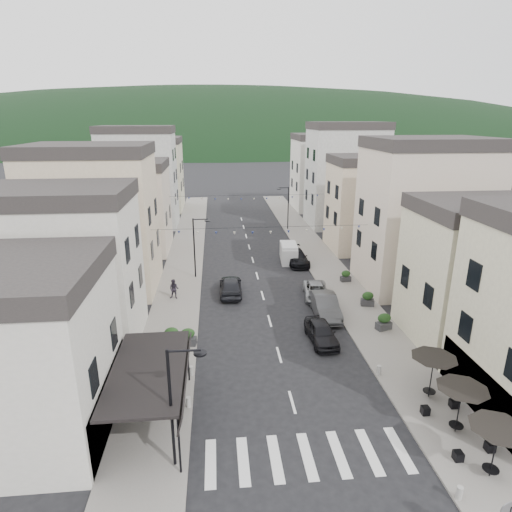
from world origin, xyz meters
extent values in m
plane|color=black|center=(0.00, 0.00, 0.00)|extent=(700.00, 700.00, 0.00)
cube|color=slate|center=(-7.50, 32.00, 0.06)|extent=(4.00, 76.00, 0.12)
cube|color=slate|center=(7.50, 32.00, 0.06)|extent=(4.00, 76.00, 0.12)
ellipsoid|color=black|center=(0.00, 300.00, 0.00)|extent=(640.00, 360.00, 70.00)
cube|color=black|center=(-7.50, 5.00, 3.20)|extent=(3.60, 7.50, 0.15)
cube|color=black|center=(-5.70, 5.00, 2.70)|extent=(0.34, 7.50, 0.99)
cylinder|color=black|center=(-5.80, 1.50, 1.60)|extent=(0.10, 0.10, 3.20)
cylinder|color=black|center=(-5.80, 8.50, 1.60)|extent=(0.10, 0.10, 3.20)
cube|color=beige|center=(-14.50, 14.00, 5.00)|extent=(10.00, 7.00, 10.00)
cube|color=#262323|center=(-14.50, 14.00, 10.50)|extent=(10.20, 7.14, 1.00)
cube|color=#C1AF90|center=(-14.50, 24.00, 6.00)|extent=(10.00, 8.00, 12.00)
cube|color=#262323|center=(-14.50, 24.00, 12.50)|extent=(10.20, 8.16, 1.00)
cube|color=#C3B29E|center=(-14.50, 36.00, 4.75)|extent=(10.00, 8.00, 9.50)
cube|color=#262323|center=(-14.50, 36.00, 10.00)|extent=(10.20, 8.16, 1.00)
cube|color=#9C9C98|center=(-14.50, 48.00, 6.50)|extent=(10.00, 7.00, 13.00)
cube|color=#262323|center=(-14.50, 48.00, 13.50)|extent=(10.20, 7.14, 1.00)
cube|color=#B3AC8E|center=(-14.50, 60.00, 5.50)|extent=(10.00, 9.00, 11.00)
cube|color=#262323|center=(-14.50, 60.00, 11.50)|extent=(10.20, 9.18, 1.00)
cube|color=#B3AC8E|center=(14.50, 12.00, 4.50)|extent=(10.00, 7.00, 9.00)
cube|color=#262323|center=(14.50, 12.00, 9.50)|extent=(10.20, 7.14, 1.00)
cube|color=#C3B29E|center=(14.50, 22.00, 6.25)|extent=(10.00, 8.00, 12.50)
cube|color=#262323|center=(14.50, 22.00, 13.00)|extent=(10.20, 8.16, 1.00)
cube|color=#C1AF90|center=(14.50, 34.00, 5.00)|extent=(10.00, 7.00, 10.00)
cube|color=#262323|center=(14.50, 34.00, 10.50)|extent=(10.20, 7.14, 1.00)
cube|color=#9C9C98|center=(14.50, 46.00, 6.75)|extent=(10.00, 8.00, 13.50)
cube|color=#262323|center=(14.50, 46.00, 14.00)|extent=(10.20, 8.16, 1.00)
cube|color=beige|center=(14.50, 58.00, 5.75)|extent=(10.00, 9.00, 11.50)
cube|color=#262323|center=(14.50, 58.00, 12.00)|extent=(10.20, 9.18, 1.00)
cylinder|color=black|center=(7.70, 0.00, 1.27)|extent=(0.06, 0.06, 2.30)
cone|color=black|center=(7.70, 0.00, 2.37)|extent=(2.50, 2.50, 0.55)
cylinder|color=black|center=(7.70, 0.00, 0.49)|extent=(0.70, 0.70, 0.04)
cylinder|color=black|center=(7.70, 2.80, 1.27)|extent=(0.06, 0.06, 2.30)
cone|color=black|center=(7.70, 2.80, 2.37)|extent=(2.50, 2.50, 0.55)
cylinder|color=black|center=(7.70, 2.80, 0.49)|extent=(0.70, 0.70, 0.04)
cylinder|color=black|center=(7.70, 5.60, 1.27)|extent=(0.06, 0.06, 2.30)
cone|color=black|center=(7.70, 5.60, 2.37)|extent=(2.50, 2.50, 0.55)
cylinder|color=black|center=(7.70, 5.60, 0.49)|extent=(0.70, 0.70, 0.04)
cylinder|color=black|center=(-6.10, 2.00, 3.00)|extent=(0.14, 0.14, 6.00)
cylinder|color=black|center=(-5.40, 2.00, 5.90)|extent=(1.40, 0.10, 0.10)
cylinder|color=black|center=(-4.75, 2.00, 5.75)|extent=(0.56, 0.56, 0.08)
cylinder|color=black|center=(-6.10, 26.00, 3.00)|extent=(0.14, 0.14, 6.00)
cylinder|color=black|center=(-5.40, 26.00, 5.90)|extent=(1.40, 0.10, 0.10)
cylinder|color=black|center=(-4.75, 26.00, 5.75)|extent=(0.56, 0.56, 0.08)
cylinder|color=black|center=(6.10, 44.00, 3.00)|extent=(0.14, 0.14, 6.00)
cylinder|color=black|center=(5.40, 44.00, 5.90)|extent=(1.40, 0.10, 0.10)
cylinder|color=black|center=(4.75, 44.00, 5.75)|extent=(0.56, 0.56, 0.08)
cylinder|color=slate|center=(5.80, -3.50, 2.35)|extent=(0.70, 0.04, 0.70)
cylinder|color=gray|center=(-5.70, 6.00, 0.42)|extent=(0.26, 0.26, 0.60)
cylinder|color=gray|center=(-5.70, 9.00, 0.42)|extent=(0.26, 0.26, 0.60)
cylinder|color=gray|center=(5.70, 8.00, 0.42)|extent=(0.26, 0.26, 0.60)
cylinder|color=gray|center=(5.70, -1.00, 0.42)|extent=(0.26, 0.26, 0.60)
cylinder|color=black|center=(0.00, 22.00, 6.00)|extent=(19.00, 0.02, 0.02)
cone|color=beige|center=(-8.71, 22.00, 5.81)|extent=(0.28, 0.28, 0.24)
cone|color=navy|center=(-7.12, 22.00, 5.73)|extent=(0.28, 0.28, 0.24)
cone|color=beige|center=(-5.54, 22.00, 5.65)|extent=(0.28, 0.28, 0.24)
cone|color=navy|center=(-3.96, 22.00, 5.58)|extent=(0.28, 0.28, 0.24)
cone|color=beige|center=(-2.38, 22.00, 5.54)|extent=(0.28, 0.28, 0.24)
cone|color=navy|center=(-0.79, 22.00, 5.51)|extent=(0.28, 0.28, 0.24)
cone|color=beige|center=(0.79, 22.00, 5.51)|extent=(0.28, 0.28, 0.24)
cone|color=navy|center=(2.38, 22.00, 5.54)|extent=(0.28, 0.28, 0.24)
cone|color=beige|center=(3.96, 22.00, 5.58)|extent=(0.28, 0.28, 0.24)
cone|color=navy|center=(5.54, 22.00, 5.65)|extent=(0.28, 0.28, 0.24)
cone|color=beige|center=(7.12, 22.00, 5.73)|extent=(0.28, 0.28, 0.24)
cone|color=navy|center=(8.71, 22.00, 5.81)|extent=(0.28, 0.28, 0.24)
cylinder|color=black|center=(0.00, 38.00, 6.00)|extent=(19.00, 0.02, 0.02)
cone|color=beige|center=(-8.71, 38.00, 5.81)|extent=(0.28, 0.28, 0.24)
cone|color=navy|center=(-7.12, 38.00, 5.73)|extent=(0.28, 0.28, 0.24)
cone|color=beige|center=(-5.54, 38.00, 5.65)|extent=(0.28, 0.28, 0.24)
cone|color=navy|center=(-3.96, 38.00, 5.58)|extent=(0.28, 0.28, 0.24)
cone|color=beige|center=(-2.38, 38.00, 5.54)|extent=(0.28, 0.28, 0.24)
cone|color=navy|center=(-0.79, 38.00, 5.51)|extent=(0.28, 0.28, 0.24)
cone|color=beige|center=(0.79, 38.00, 5.51)|extent=(0.28, 0.28, 0.24)
cone|color=navy|center=(2.38, 38.00, 5.54)|extent=(0.28, 0.28, 0.24)
cone|color=beige|center=(3.96, 38.00, 5.58)|extent=(0.28, 0.28, 0.24)
cone|color=navy|center=(5.54, 38.00, 5.65)|extent=(0.28, 0.28, 0.24)
cone|color=beige|center=(7.12, 38.00, 5.73)|extent=(0.28, 0.28, 0.24)
cone|color=navy|center=(8.71, 38.00, 5.81)|extent=(0.28, 0.28, 0.24)
imported|color=black|center=(3.21, 12.51, 0.73)|extent=(1.93, 4.34, 1.45)
imported|color=#363739|center=(4.51, 16.55, 0.84)|extent=(1.97, 5.17, 1.68)
imported|color=gray|center=(4.60, 20.10, 0.62)|extent=(2.53, 4.66, 1.24)
imported|color=black|center=(4.60, 29.32, 0.75)|extent=(2.28, 5.22, 1.49)
imported|color=black|center=(-2.80, 21.59, 0.83)|extent=(2.06, 4.90, 1.65)
cube|color=silver|center=(3.90, 30.35, 0.89)|extent=(2.04, 4.38, 1.77)
cube|color=silver|center=(3.85, 29.82, 1.82)|extent=(1.87, 2.97, 0.44)
cylinder|color=black|center=(3.05, 28.82, 0.31)|extent=(0.27, 0.64, 0.62)
cylinder|color=black|center=(4.47, 28.70, 0.31)|extent=(0.27, 0.64, 0.62)
cylinder|color=black|center=(3.32, 32.00, 0.31)|extent=(0.27, 0.64, 0.62)
cylinder|color=black|center=(4.74, 31.88, 0.31)|extent=(0.27, 0.64, 0.62)
imported|color=black|center=(-8.10, 9.04, 1.09)|extent=(0.71, 0.48, 1.94)
imported|color=#25202B|center=(-7.71, 20.84, 0.99)|extent=(0.96, 0.82, 1.74)
cube|color=#2A2A2C|center=(-7.20, 12.93, 0.40)|extent=(1.15, 0.67, 0.56)
ellipsoid|color=black|center=(-7.20, 12.93, 1.01)|extent=(0.98, 0.62, 0.71)
cube|color=#2A2A2C|center=(-6.08, 12.73, 0.39)|extent=(1.18, 0.77, 0.55)
ellipsoid|color=black|center=(-6.08, 12.73, 1.00)|extent=(0.96, 0.61, 0.70)
cube|color=#2F2F31|center=(8.20, 13.64, 0.40)|extent=(1.26, 0.94, 0.56)
ellipsoid|color=black|center=(8.20, 13.64, 1.02)|extent=(0.99, 0.63, 0.72)
cube|color=#2C2C2E|center=(8.44, 17.84, 0.39)|extent=(1.20, 0.84, 0.54)
ellipsoid|color=black|center=(8.44, 17.84, 0.99)|extent=(0.95, 0.61, 0.69)
cube|color=#2B2C2E|center=(8.26, 23.42, 0.36)|extent=(1.03, 0.65, 0.48)
ellipsoid|color=black|center=(8.26, 23.42, 0.89)|extent=(0.85, 0.54, 0.62)
camera|label=1|loc=(-3.92, -13.80, 15.11)|focal=30.00mm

